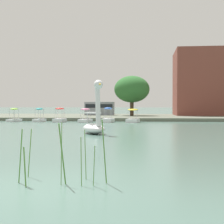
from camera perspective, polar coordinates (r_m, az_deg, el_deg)
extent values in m
plane|color=#47665B|center=(7.79, -14.27, -12.53)|extent=(645.06, 645.06, 0.00)
cube|color=#5B6051|center=(47.93, 2.32, -0.84)|extent=(141.55, 19.51, 0.39)
ellipsoid|color=white|center=(21.56, -3.18, -2.87)|extent=(2.23, 2.84, 0.67)
cylinder|color=white|center=(20.73, -2.45, 1.15)|extent=(0.52, 0.62, 2.63)
sphere|color=white|center=(20.66, -2.35, 4.78)|extent=(0.75, 0.75, 0.56)
cone|color=yellow|center=(20.45, -2.14, 4.81)|extent=(0.46, 0.50, 0.31)
cube|color=white|center=(21.71, -3.35, -0.13)|extent=(1.21, 1.29, 0.08)
cylinder|color=silver|center=(21.61, -4.30, -1.06)|extent=(0.04, 0.04, 0.69)
cylinder|color=silver|center=(21.84, -2.41, -1.03)|extent=(0.04, 0.04, 0.69)
cube|color=white|center=(35.96, 3.62, -1.50)|extent=(1.53, 2.14, 0.38)
ellipsoid|color=yellow|center=(35.93, 3.63, 0.40)|extent=(1.28, 1.21, 0.20)
cylinder|color=#B7B7BF|center=(36.44, 3.05, -0.38)|extent=(0.04, 0.04, 1.00)
cylinder|color=#B7B7BF|center=(36.27, 4.45, -0.38)|extent=(0.04, 0.04, 1.00)
cylinder|color=#B7B7BF|center=(35.61, 2.78, -0.41)|extent=(0.04, 0.04, 1.00)
cylinder|color=#B7B7BF|center=(35.44, 4.22, -0.42)|extent=(0.04, 0.04, 1.00)
cube|color=white|center=(36.19, -0.68, -1.46)|extent=(1.31, 2.10, 0.41)
ellipsoid|color=blue|center=(36.16, -0.68, 0.64)|extent=(0.96, 1.07, 0.20)
cylinder|color=#B7B7BF|center=(36.62, -1.06, -0.23)|extent=(0.04, 0.04, 1.12)
cylinder|color=#B7B7BF|center=(36.47, -0.02, -0.23)|extent=(0.04, 0.04, 1.12)
cylinder|color=#B7B7BF|center=(35.87, -1.35, -0.26)|extent=(0.04, 0.04, 1.12)
cylinder|color=#B7B7BF|center=(35.71, -0.30, -0.26)|extent=(0.04, 0.04, 1.12)
cube|color=white|center=(36.44, -4.62, -1.50)|extent=(1.37, 2.14, 0.33)
ellipsoid|color=pink|center=(36.40, -4.63, 0.47)|extent=(1.16, 1.14, 0.20)
cylinder|color=#B7B7BF|center=(36.92, -5.05, -0.36)|extent=(0.04, 0.04, 1.09)
cylinder|color=#B7B7BF|center=(36.68, -3.82, -0.37)|extent=(0.04, 0.04, 1.09)
cylinder|color=#B7B7BF|center=(36.15, -5.44, -0.40)|extent=(0.04, 0.04, 1.09)
cylinder|color=#B7B7BF|center=(35.90, -4.18, -0.41)|extent=(0.04, 0.04, 1.09)
cube|color=white|center=(37.20, -8.99, -1.42)|extent=(1.24, 1.98, 0.38)
ellipsoid|color=red|center=(37.16, -9.00, 0.58)|extent=(1.04, 1.01, 0.20)
cylinder|color=#B7B7BF|center=(37.65, -9.37, -0.26)|extent=(0.04, 0.04, 1.11)
cylinder|color=#B7B7BF|center=(37.40, -8.24, -0.26)|extent=(0.04, 0.04, 1.11)
cylinder|color=#B7B7BF|center=(36.95, -9.75, -0.28)|extent=(0.04, 0.04, 1.11)
cylinder|color=#B7B7BF|center=(36.69, -8.61, -0.29)|extent=(0.04, 0.04, 1.11)
cube|color=white|center=(38.23, -12.40, -1.41)|extent=(1.19, 1.85, 0.32)
ellipsoid|color=teal|center=(38.19, -12.41, 0.52)|extent=(0.94, 1.04, 0.20)
cylinder|color=#B7B7BF|center=(38.68, -12.58, -0.31)|extent=(0.04, 0.04, 1.13)
cylinder|color=#B7B7BF|center=(38.39, -11.72, -0.32)|extent=(0.04, 0.04, 1.13)
cylinder|color=#B7B7BF|center=(38.02, -13.09, -0.34)|extent=(0.04, 0.04, 1.13)
cylinder|color=#B7B7BF|center=(37.73, -12.22, -0.34)|extent=(0.04, 0.04, 1.13)
cube|color=white|center=(38.96, -16.50, -1.39)|extent=(1.32, 2.02, 0.32)
ellipsoid|color=#8CCC38|center=(38.93, -16.51, 0.51)|extent=(1.04, 1.14, 0.20)
cylinder|color=#B7B7BF|center=(39.45, -16.59, -0.31)|extent=(0.04, 0.04, 1.13)
cylinder|color=#B7B7BF|center=(39.07, -15.77, -0.32)|extent=(0.04, 0.04, 1.13)
cylinder|color=#B7B7BF|center=(38.81, -17.24, -0.34)|extent=(0.04, 0.04, 1.13)
cylinder|color=#B7B7BF|center=(38.42, -16.42, -0.34)|extent=(0.04, 0.04, 1.13)
cylinder|color=#423323|center=(47.87, 3.44, 1.44)|extent=(0.53, 0.53, 3.44)
ellipsoid|color=#2D662D|center=(47.93, 3.44, 3.95)|extent=(6.12, 5.93, 3.84)
cube|color=gray|center=(50.11, -2.15, 0.60)|extent=(4.43, 1.82, 1.98)
cube|color=black|center=(50.11, -2.15, 1.05)|extent=(4.07, 1.85, 0.56)
cube|color=brown|center=(52.49, 18.44, 4.77)|extent=(14.17, 8.75, 9.68)
cylinder|color=#4C7F33|center=(7.68, -5.33, -8.45)|extent=(0.06, 0.16, 1.11)
cylinder|color=#4C7F33|center=(7.74, -8.57, -7.16)|extent=(0.14, 0.23, 1.43)
cylinder|color=#4C7F33|center=(7.83, -8.70, -7.04)|extent=(0.04, 0.22, 1.43)
cylinder|color=#4C7F33|center=(8.77, -13.97, -6.87)|extent=(0.12, 0.02, 1.24)
cylinder|color=#4C7F33|center=(8.30, -4.61, -7.29)|extent=(0.05, 0.03, 1.24)
cylinder|color=#4C7F33|center=(7.56, -3.11, -9.25)|extent=(0.07, 0.14, 0.94)
cylinder|color=#4C7F33|center=(7.82, -14.78, -9.11)|extent=(0.12, 0.14, 0.89)
cylinder|color=#4C7F33|center=(8.12, -15.48, -7.33)|extent=(0.15, 0.12, 1.28)
cylinder|color=#4C7F33|center=(7.73, -1.35, -6.86)|extent=(0.10, 0.23, 1.51)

